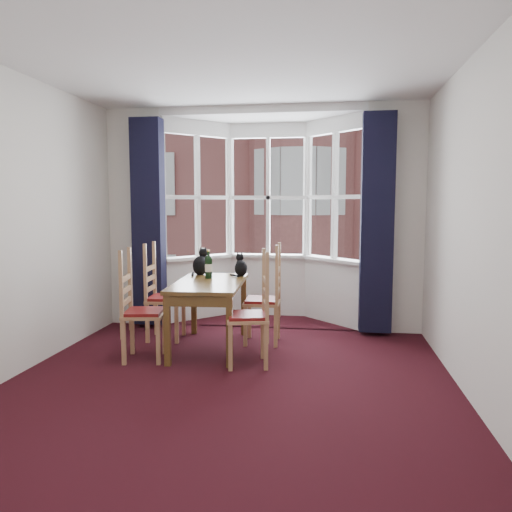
% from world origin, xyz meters
% --- Properties ---
extents(floor, '(4.50, 4.50, 0.00)m').
position_xyz_m(floor, '(0.00, 0.00, 0.00)').
color(floor, black).
rests_on(floor, ground).
extents(ceiling, '(4.50, 4.50, 0.00)m').
position_xyz_m(ceiling, '(0.00, 0.00, 2.80)').
color(ceiling, white).
rests_on(ceiling, floor).
extents(wall_left, '(0.00, 4.50, 4.50)m').
position_xyz_m(wall_left, '(-2.00, 0.00, 1.40)').
color(wall_left, silver).
rests_on(wall_left, floor).
extents(wall_right, '(0.00, 4.50, 4.50)m').
position_xyz_m(wall_right, '(2.00, 0.00, 1.40)').
color(wall_right, silver).
rests_on(wall_right, floor).
extents(wall_near, '(4.00, 0.00, 4.00)m').
position_xyz_m(wall_near, '(0.00, -2.25, 1.40)').
color(wall_near, silver).
rests_on(wall_near, floor).
extents(wall_back_pier_left, '(0.70, 0.12, 2.80)m').
position_xyz_m(wall_back_pier_left, '(-1.65, 2.25, 1.40)').
color(wall_back_pier_left, silver).
rests_on(wall_back_pier_left, floor).
extents(wall_back_pier_right, '(0.70, 0.12, 2.80)m').
position_xyz_m(wall_back_pier_right, '(1.65, 2.25, 1.40)').
color(wall_back_pier_right, silver).
rests_on(wall_back_pier_right, floor).
extents(bay_window, '(2.76, 0.94, 2.80)m').
position_xyz_m(bay_window, '(0.00, 2.75, 1.40)').
color(bay_window, white).
rests_on(bay_window, floor).
extents(curtain_left, '(0.38, 0.22, 2.60)m').
position_xyz_m(curtain_left, '(-1.42, 2.07, 1.35)').
color(curtain_left, black).
rests_on(curtain_left, floor).
extents(curtain_right, '(0.38, 0.22, 2.60)m').
position_xyz_m(curtain_right, '(1.42, 2.07, 1.35)').
color(curtain_right, black).
rests_on(curtain_right, floor).
extents(dining_table, '(0.79, 1.37, 0.75)m').
position_xyz_m(dining_table, '(-0.42, 1.21, 0.65)').
color(dining_table, brown).
rests_on(dining_table, floor).
extents(chair_left_near, '(0.46, 0.48, 0.92)m').
position_xyz_m(chair_left_near, '(-1.08, 0.73, 0.47)').
color(chair_left_near, '#AE8054').
rests_on(chair_left_near, floor).
extents(chair_left_far, '(0.43, 0.44, 0.92)m').
position_xyz_m(chair_left_far, '(-1.12, 1.51, 0.47)').
color(chair_left_far, '#AE8054').
rests_on(chair_left_far, floor).
extents(chair_right_near, '(0.48, 0.50, 0.92)m').
position_xyz_m(chair_right_near, '(0.16, 0.75, 0.47)').
color(chair_right_near, '#AE8054').
rests_on(chair_right_near, floor).
extents(chair_right_far, '(0.41, 0.43, 0.92)m').
position_xyz_m(chair_right_far, '(0.20, 1.54, 0.47)').
color(chair_right_far, '#AE8054').
rests_on(chair_right_far, floor).
extents(cat_left, '(0.22, 0.27, 0.34)m').
position_xyz_m(cat_left, '(-0.65, 1.70, 0.88)').
color(cat_left, black).
rests_on(cat_left, dining_table).
extents(cat_right, '(0.21, 0.24, 0.28)m').
position_xyz_m(cat_right, '(-0.16, 1.66, 0.85)').
color(cat_right, black).
rests_on(cat_right, dining_table).
extents(wine_bottle, '(0.08, 0.08, 0.32)m').
position_xyz_m(wine_bottle, '(-0.48, 1.42, 0.89)').
color(wine_bottle, black).
rests_on(wine_bottle, dining_table).
extents(candle_tall, '(0.06, 0.06, 0.11)m').
position_xyz_m(candle_tall, '(-0.86, 2.60, 0.93)').
color(candle_tall, white).
rests_on(candle_tall, bay_window).
extents(street, '(80.00, 80.00, 0.00)m').
position_xyz_m(street, '(0.00, 32.25, -6.00)').
color(street, '#333335').
rests_on(street, ground).
extents(tenement_building, '(18.40, 7.80, 15.20)m').
position_xyz_m(tenement_building, '(0.00, 14.01, 1.60)').
color(tenement_building, '#9E5651').
rests_on(tenement_building, street).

